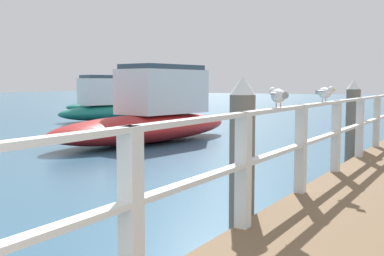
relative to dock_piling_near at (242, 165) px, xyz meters
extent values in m
cube|color=silver|center=(0.38, -2.44, 0.10)|extent=(0.12, 0.12, 1.07)
cube|color=silver|center=(0.38, -0.79, 0.10)|extent=(0.12, 0.12, 1.07)
cube|color=silver|center=(0.38, 0.86, 0.10)|extent=(0.12, 0.12, 1.07)
cube|color=silver|center=(0.38, 2.51, 0.10)|extent=(0.12, 0.12, 1.07)
cube|color=silver|center=(0.38, 4.16, 0.10)|extent=(0.12, 0.12, 1.07)
cube|color=silver|center=(0.38, 5.81, 0.10)|extent=(0.12, 0.12, 1.07)
cube|color=silver|center=(0.38, 5.81, 0.61)|extent=(0.10, 19.80, 0.04)
cube|color=silver|center=(0.38, 5.81, 0.15)|extent=(0.10, 19.80, 0.04)
cylinder|color=#6B6056|center=(0.00, 0.00, -0.11)|extent=(0.28, 0.28, 1.75)
cone|color=white|center=(0.00, 0.00, 0.87)|extent=(0.29, 0.29, 0.20)
cylinder|color=#6B6056|center=(0.00, 5.33, -0.11)|extent=(0.28, 0.28, 1.75)
cone|color=white|center=(0.00, 5.33, 0.87)|extent=(0.29, 0.29, 0.20)
ellipsoid|color=white|center=(0.38, 0.07, 0.76)|extent=(0.28, 0.30, 0.15)
sphere|color=white|center=(0.27, 0.20, 0.80)|extent=(0.09, 0.09, 0.09)
cone|color=gold|center=(0.22, 0.25, 0.80)|extent=(0.05, 0.05, 0.02)
cone|color=#939399|center=(0.49, -0.06, 0.77)|extent=(0.11, 0.11, 0.07)
ellipsoid|color=#939399|center=(0.38, 0.07, 0.78)|extent=(0.28, 0.28, 0.04)
cylinder|color=tan|center=(0.37, 0.05, 0.66)|extent=(0.01, 0.01, 0.05)
cylinder|color=tan|center=(0.41, 0.08, 0.66)|extent=(0.01, 0.01, 0.05)
ellipsoid|color=white|center=(0.38, 1.83, 0.76)|extent=(0.29, 0.29, 0.15)
sphere|color=white|center=(0.50, 1.71, 0.80)|extent=(0.09, 0.09, 0.09)
cone|color=gold|center=(0.55, 1.66, 0.80)|extent=(0.05, 0.05, 0.02)
cone|color=#939399|center=(0.26, 1.96, 0.77)|extent=(0.11, 0.11, 0.07)
ellipsoid|color=#939399|center=(0.38, 1.83, 0.78)|extent=(0.28, 0.28, 0.04)
cylinder|color=tan|center=(0.39, 1.86, 0.66)|extent=(0.01, 0.01, 0.05)
cylinder|color=tan|center=(0.35, 1.82, 0.66)|extent=(0.01, 0.01, 0.05)
ellipsoid|color=#197266|center=(-13.48, 14.05, -0.58)|extent=(3.71, 6.47, 0.81)
cube|color=white|center=(-13.68, 13.46, 0.47)|extent=(1.89, 2.73, 1.29)
cube|color=#334756|center=(-13.68, 13.46, 1.19)|extent=(1.74, 2.47, 0.16)
ellipsoid|color=red|center=(-6.85, 7.59, -0.54)|extent=(3.46, 7.65, 0.89)
cube|color=white|center=(-6.74, 8.32, 0.61)|extent=(1.95, 3.15, 1.42)
cube|color=#334756|center=(-6.74, 8.32, 1.40)|extent=(1.81, 2.84, 0.16)
ellipsoid|color=#197266|center=(-20.22, 19.90, -0.69)|extent=(2.29, 4.82, 0.59)
cube|color=white|center=(-20.15, 20.36, 0.09)|extent=(1.31, 1.99, 0.95)
cube|color=#334756|center=(-20.15, 20.36, 0.64)|extent=(1.22, 1.79, 0.16)
camera|label=1|loc=(2.21, -4.76, 0.89)|focal=45.07mm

